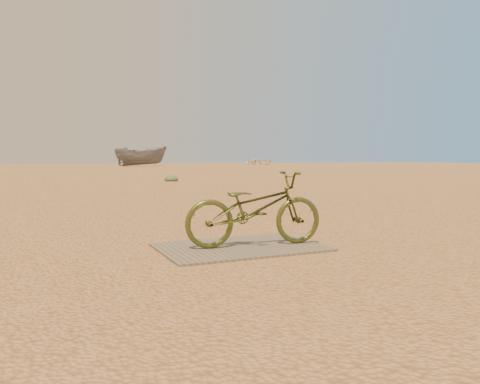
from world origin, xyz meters
name	(u,v)px	position (x,y,z in m)	size (l,w,h in m)	color
ground	(256,239)	(0.00, 0.00, 0.00)	(120.00, 120.00, 0.00)	tan
plywood_board	(240,247)	(-0.39, -0.43, 0.01)	(1.64, 1.11, 0.02)	#78664F
bicycle	(255,209)	(-0.25, -0.47, 0.40)	(0.51, 1.46, 0.77)	#464D1F
boat_mid_right	(141,156)	(8.13, 42.86, 1.01)	(1.96, 5.22, 2.02)	slate
boat_far_right	(261,161)	(23.97, 47.05, 0.44)	(3.05, 4.27, 0.88)	white
kale_b	(171,181)	(2.67, 12.77, 0.00)	(0.54, 0.54, 0.29)	#566D49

